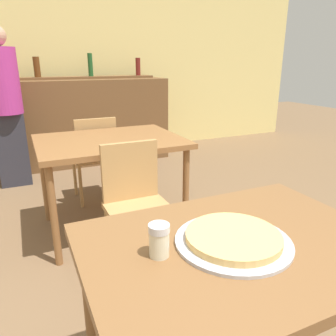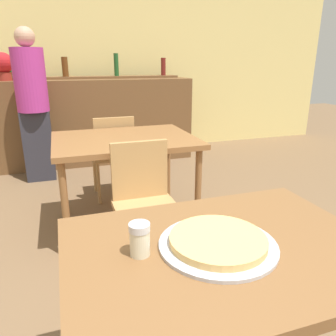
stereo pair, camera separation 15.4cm
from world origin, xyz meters
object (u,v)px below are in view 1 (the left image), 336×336
Objects in this scene: pizza_tray at (234,239)px; cheese_shaker at (159,240)px; person_standing at (5,103)px; chair_far_side_back at (94,153)px; chair_far_side_front at (135,199)px.

pizza_tray is 3.62× the size of cheese_shaker.
person_standing is at bearing 102.88° from pizza_tray.
chair_far_side_back is 2.29m from cheese_shaker.
chair_far_side_back is at bearing 83.14° from cheese_shaker.
pizza_tray is at bearing -90.89° from chair_far_side_front.
pizza_tray is at bearing -77.12° from person_standing.
pizza_tray is 0.23× the size of person_standing.
person_standing reaches higher than cheese_shaker.
chair_far_side_back is at bearing -48.99° from person_standing.
cheese_shaker reaches higher than chair_far_side_back.
chair_far_side_front is at bearing 90.00° from chair_far_side_back.
person_standing reaches higher than chair_far_side_back.
chair_far_side_back is 0.50× the size of person_standing.
chair_far_side_front is 0.50× the size of person_standing.
cheese_shaker reaches higher than chair_far_side_front.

